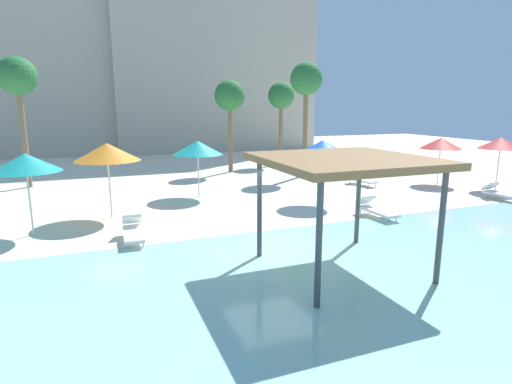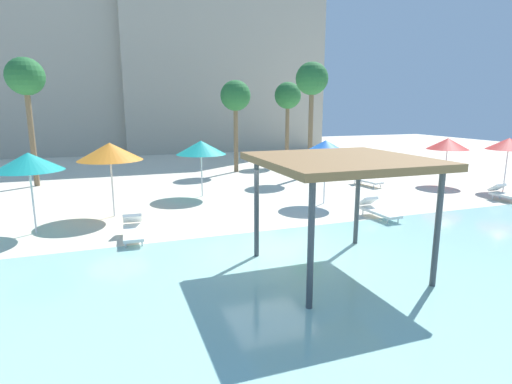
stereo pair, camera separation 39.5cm
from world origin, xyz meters
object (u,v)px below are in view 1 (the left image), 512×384
(beach_umbrella_red_5, at_px, (501,143))
(beach_umbrella_blue_7, at_px, (323,147))
(shade_pavilion, at_px, (345,165))
(lounge_chair_1, at_px, (360,179))
(palm_tree_1, at_px, (306,82))
(beach_umbrella_red_3, at_px, (441,143))
(palm_tree_2, at_px, (17,79))
(beach_umbrella_orange_0, at_px, (107,152))
(lounge_chair_3, at_px, (501,193))
(beach_umbrella_teal_6, at_px, (25,163))
(palm_tree_3, at_px, (281,97))
(beach_umbrella_teal_1, at_px, (198,148))
(lounge_chair_2, at_px, (375,209))
(lounge_chair_0, at_px, (133,230))
(palm_tree_0, at_px, (230,98))

(beach_umbrella_red_5, distance_m, beach_umbrella_blue_7, 9.94)
(shade_pavilion, distance_m, lounge_chair_1, 12.57)
(beach_umbrella_red_5, height_order, palm_tree_1, palm_tree_1)
(shade_pavilion, bearing_deg, beach_umbrella_red_3, 35.84)
(lounge_chair_1, height_order, palm_tree_2, palm_tree_2)
(beach_umbrella_red_5, bearing_deg, beach_umbrella_blue_7, 176.41)
(beach_umbrella_orange_0, xyz_separation_m, beach_umbrella_red_3, (17.04, 0.84, -0.30))
(palm_tree_2, bearing_deg, lounge_chair_3, -28.94)
(beach_umbrella_teal_6, distance_m, palm_tree_1, 15.97)
(beach_umbrella_orange_0, xyz_separation_m, palm_tree_1, (11.39, 5.80, 3.07))
(beach_umbrella_red_5, height_order, palm_tree_2, palm_tree_2)
(lounge_chair_3, bearing_deg, palm_tree_1, -153.06)
(beach_umbrella_red_3, bearing_deg, lounge_chair_1, 162.91)
(palm_tree_1, height_order, palm_tree_3, palm_tree_1)
(beach_umbrella_red_5, distance_m, palm_tree_1, 10.74)
(beach_umbrella_teal_1, bearing_deg, beach_umbrella_teal_6, -149.96)
(lounge_chair_1, bearing_deg, beach_umbrella_teal_1, -99.79)
(beach_umbrella_teal_6, distance_m, palm_tree_2, 9.87)
(beach_umbrella_teal_6, height_order, lounge_chair_2, beach_umbrella_teal_6)
(beach_umbrella_red_3, height_order, beach_umbrella_teal_6, beach_umbrella_teal_6)
(lounge_chair_0, relative_size, palm_tree_2, 0.29)
(beach_umbrella_orange_0, distance_m, lounge_chair_3, 17.07)
(beach_umbrella_teal_1, height_order, beach_umbrella_red_3, beach_umbrella_teal_1)
(shade_pavilion, height_order, beach_umbrella_teal_6, shade_pavilion)
(beach_umbrella_orange_0, xyz_separation_m, lounge_chair_2, (9.44, -3.66, -2.18))
(beach_umbrella_blue_7, bearing_deg, beach_umbrella_red_3, 11.31)
(beach_umbrella_red_5, xyz_separation_m, lounge_chair_0, (-18.12, -1.72, -2.03))
(shade_pavilion, height_order, lounge_chair_1, shade_pavilion)
(beach_umbrella_teal_1, distance_m, beach_umbrella_blue_7, 5.71)
(beach_umbrella_red_5, bearing_deg, beach_umbrella_orange_0, 175.57)
(beach_umbrella_red_5, bearing_deg, palm_tree_2, 157.32)
(beach_umbrella_teal_6, bearing_deg, palm_tree_2, 97.65)
(beach_umbrella_red_3, height_order, beach_umbrella_blue_7, beach_umbrella_blue_7)
(lounge_chair_2, relative_size, palm_tree_2, 0.29)
(beach_umbrella_teal_1, bearing_deg, beach_umbrella_red_3, -6.77)
(beach_umbrella_red_5, height_order, lounge_chair_1, beach_umbrella_red_5)
(beach_umbrella_red_3, distance_m, palm_tree_2, 22.22)
(beach_umbrella_red_5, bearing_deg, palm_tree_0, 136.61)
(beach_umbrella_red_3, bearing_deg, beach_umbrella_orange_0, -177.16)
(lounge_chair_0, height_order, lounge_chair_3, same)
(palm_tree_3, bearing_deg, lounge_chair_0, -129.31)
(beach_umbrella_red_5, bearing_deg, lounge_chair_2, -166.43)
(palm_tree_0, bearing_deg, palm_tree_2, -175.07)
(beach_umbrella_teal_6, bearing_deg, beach_umbrella_orange_0, 28.64)
(beach_umbrella_red_3, distance_m, lounge_chair_2, 9.04)
(beach_umbrella_blue_7, distance_m, lounge_chair_3, 8.55)
(beach_umbrella_blue_7, height_order, lounge_chair_2, beach_umbrella_blue_7)
(beach_umbrella_red_3, height_order, beach_umbrella_red_5, beach_umbrella_red_5)
(beach_umbrella_blue_7, bearing_deg, palm_tree_1, 68.01)
(beach_umbrella_teal_1, bearing_deg, lounge_chair_1, -1.73)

